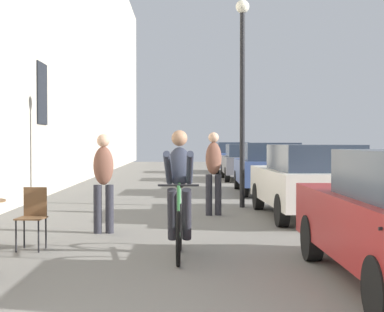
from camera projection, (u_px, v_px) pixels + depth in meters
The scene contains 9 objects.
cafe_chair_far_toward_wall at pixel (33, 214), 8.43m from camera, with size 0.41×0.41×0.89m.
cyclist_on_bicycle at pixel (179, 196), 7.98m from camera, with size 0.52×1.76×1.74m.
pedestrian_near at pixel (103, 177), 9.92m from camera, with size 0.36×0.27×1.68m.
pedestrian_mid at pixel (214, 168), 12.36m from camera, with size 0.37×0.28×1.76m.
street_lamp at pixel (242, 76), 13.83m from camera, with size 0.32×0.32×4.90m.
parked_car_second at pixel (308, 180), 11.96m from camera, with size 1.86×4.24×1.50m.
parked_car_third at pixel (268, 167), 17.73m from camera, with size 1.92×4.36×1.53m.
parked_car_fourth at pixel (244, 162), 23.96m from camera, with size 1.80×4.15×1.47m.
parked_car_fifth at pixel (231, 157), 30.09m from camera, with size 1.90×4.38×1.55m.
Camera 1 is at (0.66, -2.71, 1.54)m, focal length 54.90 mm.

